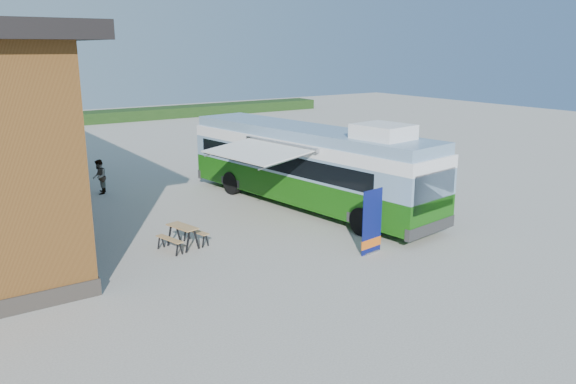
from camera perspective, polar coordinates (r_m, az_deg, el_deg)
ground at (r=19.53m, az=0.13°, el=-5.92°), size 100.00×100.00×0.00m
hedge at (r=56.56m, az=-14.98°, el=7.63°), size 40.00×3.00×1.00m
bus at (r=24.39m, az=2.03°, el=2.94°), size 4.56×13.35×4.03m
awning at (r=22.63m, az=-2.86°, el=4.63°), size 3.22×4.59×0.52m
banner at (r=19.17m, az=8.51°, el=-3.58°), size 0.97×0.27×2.24m
picnic_table at (r=19.92m, az=-10.66°, el=-3.96°), size 1.65×1.54×0.79m
person_a at (r=27.15m, az=-21.24°, el=0.90°), size 0.75×0.77×1.77m
person_b at (r=28.16m, az=-18.62°, el=1.47°), size 0.88×0.98×1.65m
slurry_tanker at (r=34.13m, az=-25.82°, el=3.78°), size 3.05×5.93×2.27m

